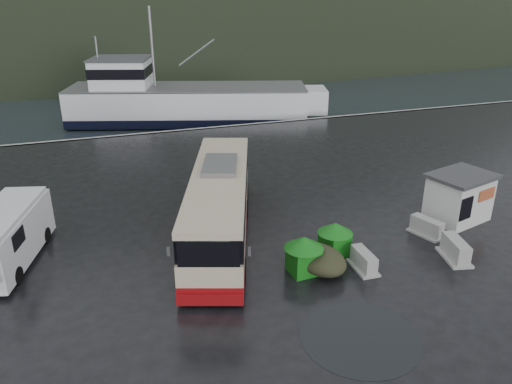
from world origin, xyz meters
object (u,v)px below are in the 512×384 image
object	(u,v)px
coach_bus	(221,235)
jersey_barrier_c	(454,259)
white_van	(13,262)
waste_bin_left	(303,272)
fishing_trawler	(188,107)
jersey_barrier_b	(363,269)
ticket_kiosk	(455,219)
dome_tent	(319,270)
jersey_barrier_a	(425,235)
waste_bin_right	(334,254)

from	to	relation	value
coach_bus	jersey_barrier_c	bearing A→B (deg)	-12.14
coach_bus	white_van	distance (m)	8.70
waste_bin_left	fishing_trawler	world-z (taller)	fishing_trawler
white_van	waste_bin_left	distance (m)	11.86
white_van	jersey_barrier_c	xyz separation A→B (m)	(17.33, -5.58, 0.00)
jersey_barrier_b	jersey_barrier_c	xyz separation A→B (m)	(3.99, -0.50, 0.00)
coach_bus	ticket_kiosk	xyz separation A→B (m)	(11.23, -2.04, 0.00)
white_van	ticket_kiosk	bearing A→B (deg)	8.22
white_van	jersey_barrier_b	xyz separation A→B (m)	(13.34, -5.08, 0.00)
waste_bin_left	jersey_barrier_b	distance (m)	2.44
dome_tent	jersey_barrier_c	bearing A→B (deg)	-9.89
coach_bus	dome_tent	distance (m)	5.10
waste_bin_left	ticket_kiosk	distance (m)	9.17
ticket_kiosk	dome_tent	bearing A→B (deg)	179.32
ticket_kiosk	jersey_barrier_c	xyz separation A→B (m)	(-2.58, -3.10, 0.00)
white_van	waste_bin_left	xyz separation A→B (m)	(10.97, -4.53, 0.00)
coach_bus	waste_bin_left	distance (m)	4.68
waste_bin_left	jersey_barrier_b	xyz separation A→B (m)	(2.37, -0.55, 0.00)
jersey_barrier_c	ticket_kiosk	bearing A→B (deg)	50.19
jersey_barrier_c	waste_bin_left	bearing A→B (deg)	170.59
white_van	waste_bin_left	bearing A→B (deg)	-7.08
waste_bin_left	jersey_barrier_a	world-z (taller)	waste_bin_left
jersey_barrier_b	jersey_barrier_a	bearing A→B (deg)	21.96
coach_bus	jersey_barrier_a	xyz separation A→B (m)	(8.86, -2.94, 0.00)
ticket_kiosk	jersey_barrier_b	size ratio (longest dim) A/B	1.93
white_van	jersey_barrier_b	world-z (taller)	white_van
coach_bus	dome_tent	bearing A→B (deg)	-35.87
waste_bin_left	jersey_barrier_c	xyz separation A→B (m)	(6.36, -1.05, 0.00)
dome_tent	coach_bus	bearing A→B (deg)	125.55
white_van	coach_bus	bearing A→B (deg)	12.42
waste_bin_right	dome_tent	bearing A→B (deg)	-140.18
dome_tent	fishing_trawler	size ratio (longest dim) A/B	0.10
waste_bin_right	jersey_barrier_b	world-z (taller)	waste_bin_right
jersey_barrier_a	fishing_trawler	xyz separation A→B (m)	(-5.07, 28.69, 0.00)
waste_bin_right	ticket_kiosk	xyz separation A→B (m)	(7.15, 1.17, 0.00)
waste_bin_left	dome_tent	size ratio (longest dim) A/B	0.63
jersey_barrier_c	coach_bus	bearing A→B (deg)	149.28
jersey_barrier_a	ticket_kiosk	bearing A→B (deg)	20.77
coach_bus	waste_bin_right	world-z (taller)	coach_bus
coach_bus	jersey_barrier_a	world-z (taller)	coach_bus
coach_bus	waste_bin_right	distance (m)	5.20
ticket_kiosk	white_van	bearing A→B (deg)	157.92
jersey_barrier_c	fishing_trawler	bearing A→B (deg)	98.93
white_van	jersey_barrier_a	distance (m)	17.87
dome_tent	waste_bin_left	bearing A→B (deg)	174.57
waste_bin_left	jersey_barrier_c	bearing A→B (deg)	-9.41
dome_tent	jersey_barrier_b	world-z (taller)	dome_tent
jersey_barrier_c	jersey_barrier_a	bearing A→B (deg)	84.38
waste_bin_left	jersey_barrier_a	distance (m)	6.68
jersey_barrier_b	fishing_trawler	distance (m)	30.40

